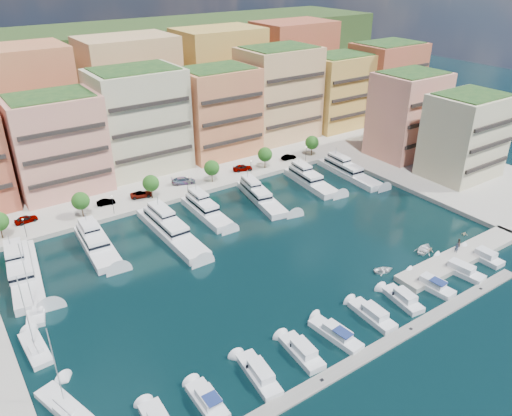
# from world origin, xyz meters

# --- Properties ---
(ground) EXTENTS (400.00, 400.00, 0.00)m
(ground) POSITION_xyz_m (0.00, 0.00, 0.00)
(ground) COLOR black
(ground) RESTS_ON ground
(north_quay) EXTENTS (220.00, 64.00, 2.00)m
(north_quay) POSITION_xyz_m (0.00, 62.00, 0.00)
(north_quay) COLOR #9E998E
(north_quay) RESTS_ON ground
(east_quay) EXTENTS (34.00, 76.00, 2.00)m
(east_quay) POSITION_xyz_m (62.00, -8.00, 0.00)
(east_quay) COLOR #9E998E
(east_quay) RESTS_ON ground
(hillside) EXTENTS (240.00, 40.00, 58.00)m
(hillside) POSITION_xyz_m (0.00, 110.00, 0.00)
(hillside) COLOR #263B18
(hillside) RESTS_ON ground
(south_pontoon) EXTENTS (72.00, 2.20, 0.35)m
(south_pontoon) POSITION_xyz_m (-3.00, -30.00, 0.00)
(south_pontoon) COLOR gray
(south_pontoon) RESTS_ON ground
(finger_pier) EXTENTS (32.00, 5.00, 2.00)m
(finger_pier) POSITION_xyz_m (30.00, -22.00, 0.00)
(finger_pier) COLOR #9E998E
(finger_pier) RESTS_ON ground
(apartment_2) EXTENTS (20.00, 15.50, 22.80)m
(apartment_2) POSITION_xyz_m (-23.00, 49.99, 12.31)
(apartment_2) COLOR tan
(apartment_2) RESTS_ON north_quay
(apartment_3) EXTENTS (22.00, 16.50, 25.80)m
(apartment_3) POSITION_xyz_m (-2.00, 51.99, 13.81)
(apartment_3) COLOR beige
(apartment_3) RESTS_ON north_quay
(apartment_4) EXTENTS (20.00, 15.50, 23.80)m
(apartment_4) POSITION_xyz_m (20.00, 49.99, 12.81)
(apartment_4) COLOR #D98951
(apartment_4) RESTS_ON north_quay
(apartment_5) EXTENTS (22.00, 16.50, 26.80)m
(apartment_5) POSITION_xyz_m (42.00, 51.99, 14.31)
(apartment_5) COLOR #E1A677
(apartment_5) RESTS_ON north_quay
(apartment_6) EXTENTS (20.00, 15.50, 22.80)m
(apartment_6) POSITION_xyz_m (64.00, 49.99, 12.31)
(apartment_6) COLOR gold
(apartment_6) RESTS_ON north_quay
(apartment_7) EXTENTS (22.00, 16.50, 24.80)m
(apartment_7) POSITION_xyz_m (84.00, 47.99, 13.31)
(apartment_7) COLOR #B9523D
(apartment_7) RESTS_ON north_quay
(apartment_east_a) EXTENTS (18.00, 14.50, 22.80)m
(apartment_east_a) POSITION_xyz_m (62.00, 19.99, 12.31)
(apartment_east_a) COLOR tan
(apartment_east_a) RESTS_ON east_quay
(apartment_east_b) EXTENTS (18.00, 14.50, 20.80)m
(apartment_east_b) POSITION_xyz_m (62.00, 1.99, 11.31)
(apartment_east_b) COLOR beige
(apartment_east_b) RESTS_ON east_quay
(backblock_1) EXTENTS (26.00, 18.00, 30.00)m
(backblock_1) POSITION_xyz_m (-25.00, 74.00, 16.00)
(backblock_1) COLOR #D98951
(backblock_1) RESTS_ON north_quay
(backblock_2) EXTENTS (26.00, 18.00, 30.00)m
(backblock_2) POSITION_xyz_m (5.00, 74.00, 16.00)
(backblock_2) COLOR #E1A677
(backblock_2) RESTS_ON north_quay
(backblock_3) EXTENTS (26.00, 18.00, 30.00)m
(backblock_3) POSITION_xyz_m (35.00, 74.00, 16.00)
(backblock_3) COLOR gold
(backblock_3) RESTS_ON north_quay
(backblock_4) EXTENTS (26.00, 18.00, 30.00)m
(backblock_4) POSITION_xyz_m (65.00, 74.00, 16.00)
(backblock_4) COLOR #B9523D
(backblock_4) RESTS_ON north_quay
(tree_1) EXTENTS (3.80, 3.80, 5.65)m
(tree_1) POSITION_xyz_m (-24.00, 33.50, 4.74)
(tree_1) COLOR #473323
(tree_1) RESTS_ON north_quay
(tree_2) EXTENTS (3.80, 3.80, 5.65)m
(tree_2) POSITION_xyz_m (-8.00, 33.50, 4.74)
(tree_2) COLOR #473323
(tree_2) RESTS_ON north_quay
(tree_3) EXTENTS (3.80, 3.80, 5.65)m
(tree_3) POSITION_xyz_m (8.00, 33.50, 4.74)
(tree_3) COLOR #473323
(tree_3) RESTS_ON north_quay
(tree_4) EXTENTS (3.80, 3.80, 5.65)m
(tree_4) POSITION_xyz_m (24.00, 33.50, 4.74)
(tree_4) COLOR #473323
(tree_4) RESTS_ON north_quay
(tree_5) EXTENTS (3.80, 3.80, 5.65)m
(tree_5) POSITION_xyz_m (40.00, 33.50, 4.74)
(tree_5) COLOR #473323
(tree_5) RESTS_ON north_quay
(lamppost_0) EXTENTS (0.30, 0.30, 4.20)m
(lamppost_0) POSITION_xyz_m (-36.00, 31.20, 3.83)
(lamppost_0) COLOR black
(lamppost_0) RESTS_ON north_quay
(lamppost_1) EXTENTS (0.30, 0.30, 4.20)m
(lamppost_1) POSITION_xyz_m (-18.00, 31.20, 3.83)
(lamppost_1) COLOR black
(lamppost_1) RESTS_ON north_quay
(lamppost_2) EXTENTS (0.30, 0.30, 4.20)m
(lamppost_2) POSITION_xyz_m (0.00, 31.20, 3.83)
(lamppost_2) COLOR black
(lamppost_2) RESTS_ON north_quay
(lamppost_3) EXTENTS (0.30, 0.30, 4.20)m
(lamppost_3) POSITION_xyz_m (18.00, 31.20, 3.83)
(lamppost_3) COLOR black
(lamppost_3) RESTS_ON north_quay
(lamppost_4) EXTENTS (0.30, 0.30, 4.20)m
(lamppost_4) POSITION_xyz_m (36.00, 31.20, 3.83)
(lamppost_4) COLOR black
(lamppost_4) RESTS_ON north_quay
(yacht_0) EXTENTS (7.70, 22.32, 7.30)m
(yacht_0) POSITION_xyz_m (-39.22, 18.98, 1.21)
(yacht_0) COLOR white
(yacht_0) RESTS_ON ground
(yacht_1) EXTENTS (5.99, 18.29, 7.30)m
(yacht_1) POSITION_xyz_m (-25.50, 20.71, 1.09)
(yacht_1) COLOR white
(yacht_1) RESTS_ON ground
(yacht_2) EXTENTS (5.06, 24.30, 7.30)m
(yacht_2) POSITION_xyz_m (-11.26, 17.89, 1.21)
(yacht_2) COLOR white
(yacht_2) RESTS_ON ground
(yacht_3) EXTENTS (4.65, 17.18, 7.30)m
(yacht_3) POSITION_xyz_m (-1.08, 21.18, 1.21)
(yacht_3) COLOR white
(yacht_3) RESTS_ON ground
(yacht_4) EXTENTS (7.66, 19.96, 7.30)m
(yacht_4) POSITION_xyz_m (12.87, 20.01, 1.09)
(yacht_4) COLOR white
(yacht_4) RESTS_ON ground
(yacht_5) EXTENTS (6.44, 18.42, 7.30)m
(yacht_5) POSITION_xyz_m (28.31, 20.74, 1.21)
(yacht_5) COLOR white
(yacht_5) RESTS_ON ground
(yacht_6) EXTENTS (5.72, 21.34, 7.30)m
(yacht_6) POSITION_xyz_m (39.96, 19.34, 1.21)
(yacht_6) COLOR white
(yacht_6) RESTS_ON ground
(cruiser_1) EXTENTS (2.88, 7.32, 2.66)m
(cruiser_1) POSITION_xyz_m (-26.53, -24.60, 0.57)
(cruiser_1) COLOR silver
(cruiser_1) RESTS_ON ground
(cruiser_2) EXTENTS (3.69, 9.14, 2.55)m
(cruiser_2) POSITION_xyz_m (-18.51, -24.60, 0.55)
(cruiser_2) COLOR silver
(cruiser_2) RESTS_ON ground
(cruiser_3) EXTENTS (3.44, 8.28, 2.55)m
(cruiser_3) POSITION_xyz_m (-11.00, -24.59, 0.55)
(cruiser_3) COLOR silver
(cruiser_3) RESTS_ON ground
(cruiser_4) EXTENTS (3.45, 9.26, 2.66)m
(cruiser_4) POSITION_xyz_m (-4.49, -24.62, 0.57)
(cruiser_4) COLOR silver
(cruiser_4) RESTS_ON ground
(cruiser_5) EXTENTS (3.09, 8.56, 2.55)m
(cruiser_5) POSITION_xyz_m (3.37, -24.59, 0.55)
(cruiser_5) COLOR silver
(cruiser_5) RESTS_ON ground
(cruiser_6) EXTENTS (3.70, 7.98, 2.55)m
(cruiser_6) POSITION_xyz_m (10.49, -24.58, 0.55)
(cruiser_6) COLOR silver
(cruiser_6) RESTS_ON ground
(cruiser_7) EXTENTS (3.46, 8.75, 2.66)m
(cruiser_7) POSITION_xyz_m (17.53, -24.61, 0.57)
(cruiser_7) COLOR silver
(cruiser_7) RESTS_ON ground
(cruiser_8) EXTENTS (3.87, 9.40, 2.55)m
(cruiser_8) POSITION_xyz_m (25.54, -24.60, 0.55)
(cruiser_8) COLOR silver
(cruiser_8) RESTS_ON ground
(cruiser_9) EXTENTS (2.83, 7.27, 2.55)m
(cruiser_9) POSITION_xyz_m (33.10, -24.58, 0.55)
(cruiser_9) COLOR silver
(cruiser_9) RESTS_ON ground
(sailboat_2) EXTENTS (4.53, 8.39, 13.20)m
(sailboat_2) POSITION_xyz_m (-40.06, 6.97, 0.32)
(sailboat_2) COLOR white
(sailboat_2) RESTS_ON ground
(sailboat_1) EXTENTS (3.17, 8.56, 13.20)m
(sailboat_1) POSITION_xyz_m (-42.23, -1.99, 0.31)
(sailboat_1) COLOR white
(sailboat_1) RESTS_ON ground
(sailboat_0) EXTENTS (5.51, 10.17, 13.20)m
(sailboat_0) POSITION_xyz_m (-41.74, -15.10, 0.31)
(sailboat_0) COLOR white
(sailboat_0) RESTS_ON ground
(tender_1) EXTENTS (1.88, 1.68, 0.89)m
(tender_1) POSITION_xyz_m (27.12, -16.94, 0.45)
(tender_1) COLOR #C5B196
(tender_1) RESTS_ON ground
(tender_0) EXTENTS (4.32, 3.67, 0.76)m
(tender_0) POSITION_xyz_m (14.54, -16.72, 0.38)
(tender_0) COLOR white
(tender_0) RESTS_ON ground
(tender_3) EXTENTS (1.70, 1.58, 0.72)m
(tender_3) POSITION_xyz_m (38.14, -16.97, 0.36)
(tender_3) COLOR beige
(tender_3) RESTS_ON ground
(tender_2) EXTENTS (5.24, 4.47, 0.92)m
(tender_2) POSITION_xyz_m (26.38, -16.30, 0.46)
(tender_2) COLOR white
(tender_2) RESTS_ON ground
(car_0) EXTENTS (4.80, 2.36, 1.57)m
(car_0) POSITION_xyz_m (-34.62, 37.68, 1.79)
(car_0) COLOR gray
(car_0) RESTS_ON north_quay
(car_1) EXTENTS (4.22, 1.98, 1.34)m
(car_1) POSITION_xyz_m (-17.96, 36.19, 1.67)
(car_1) COLOR gray
(car_1) RESTS_ON north_quay
(car_2) EXTENTS (5.46, 3.40, 1.41)m
(car_2) POSITION_xyz_m (-9.83, 35.42, 1.70)
(car_2) COLOR gray
(car_2) RESTS_ON north_quay
(car_3) EXTENTS (6.22, 4.02, 1.68)m
(car_3) POSITION_xyz_m (1.65, 36.65, 1.84)
(car_3) COLOR gray
(car_3) RESTS_ON north_quay
(car_4) EXTENTS (5.39, 3.48, 1.71)m
(car_4) POSITION_xyz_m (18.08, 35.17, 1.85)
(car_4) COLOR gray
(car_4) RESTS_ON north_quay
(car_5) EXTENTS (4.32, 1.85, 1.38)m
(car_5) POSITION_xyz_m (32.85, 34.66, 1.69)
(car_5) COLOR gray
(car_5) RESTS_ON north_quay
(person_0) EXTENTS (0.72, 0.84, 1.94)m
(person_0) POSITION_xyz_m (29.51, -20.91, 1.97)
(person_0) COLOR #222F44
(person_0) RESTS_ON finger_pier
(person_1) EXTENTS (0.94, 0.74, 1.87)m
(person_1) POSITION_xyz_m (31.36, -20.00, 1.93)
(person_1) COLOR #453129
(person_1) RESTS_ON finger_pier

